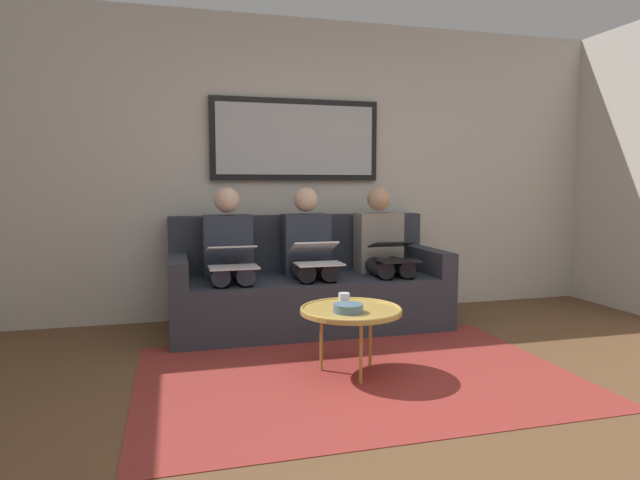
{
  "coord_description": "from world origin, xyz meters",
  "views": [
    {
      "loc": [
        1.06,
        2.2,
        1.16
      ],
      "look_at": [
        0.0,
        -1.7,
        0.75
      ],
      "focal_mm": 30.62,
      "sensor_mm": 36.0,
      "label": 1
    }
  ],
  "objects_px": {
    "laptop_black": "(394,251)",
    "person_middle": "(309,253)",
    "bowl": "(348,308)",
    "laptop_silver": "(232,256)",
    "person_left": "(383,251)",
    "person_right": "(229,256)",
    "couch": "(307,288)",
    "framed_mirror": "(296,140)",
    "coffee_table": "(351,311)",
    "laptop_white": "(316,254)",
    "cup": "(344,300)"
  },
  "relations": [
    {
      "from": "laptop_white",
      "to": "bowl",
      "type": "bearing_deg",
      "value": 86.22
    },
    {
      "from": "person_left",
      "to": "laptop_white",
      "type": "distance_m",
      "value": 0.68
    },
    {
      "from": "bowl",
      "to": "laptop_black",
      "type": "height_order",
      "value": "laptop_black"
    },
    {
      "from": "couch",
      "to": "framed_mirror",
      "type": "bearing_deg",
      "value": -90.0
    },
    {
      "from": "cup",
      "to": "laptop_black",
      "type": "relative_size",
      "value": 0.25
    },
    {
      "from": "laptop_silver",
      "to": "laptop_black",
      "type": "bearing_deg",
      "value": 179.93
    },
    {
      "from": "framed_mirror",
      "to": "cup",
      "type": "distance_m",
      "value": 1.91
    },
    {
      "from": "couch",
      "to": "framed_mirror",
      "type": "xyz_separation_m",
      "value": [
        0.0,
        -0.39,
        1.24
      ]
    },
    {
      "from": "bowl",
      "to": "person_middle",
      "type": "relative_size",
      "value": 0.16
    },
    {
      "from": "cup",
      "to": "person_middle",
      "type": "xyz_separation_m",
      "value": [
        -0.05,
        -1.1,
        0.16
      ]
    },
    {
      "from": "framed_mirror",
      "to": "person_right",
      "type": "bearing_deg",
      "value": 35.52
    },
    {
      "from": "laptop_black",
      "to": "laptop_white",
      "type": "distance_m",
      "value": 0.64
    },
    {
      "from": "person_left",
      "to": "laptop_white",
      "type": "relative_size",
      "value": 2.98
    },
    {
      "from": "laptop_black",
      "to": "laptop_silver",
      "type": "height_order",
      "value": "laptop_silver"
    },
    {
      "from": "coffee_table",
      "to": "laptop_black",
      "type": "height_order",
      "value": "laptop_black"
    },
    {
      "from": "person_middle",
      "to": "laptop_black",
      "type": "bearing_deg",
      "value": 159.28
    },
    {
      "from": "laptop_black",
      "to": "bowl",
      "type": "bearing_deg",
      "value": 54.52
    },
    {
      "from": "person_middle",
      "to": "laptop_silver",
      "type": "xyz_separation_m",
      "value": [
        0.64,
        0.24,
        0.03
      ]
    },
    {
      "from": "laptop_white",
      "to": "person_right",
      "type": "relative_size",
      "value": 0.34
    },
    {
      "from": "coffee_table",
      "to": "laptop_silver",
      "type": "height_order",
      "value": "laptop_silver"
    },
    {
      "from": "laptop_white",
      "to": "person_right",
      "type": "xyz_separation_m",
      "value": [
        0.64,
        -0.23,
        -0.02
      ]
    },
    {
      "from": "laptop_black",
      "to": "person_middle",
      "type": "distance_m",
      "value": 0.68
    },
    {
      "from": "framed_mirror",
      "to": "laptop_black",
      "type": "bearing_deg",
      "value": 132.48
    },
    {
      "from": "person_right",
      "to": "bowl",
      "type": "bearing_deg",
      "value": 114.96
    },
    {
      "from": "framed_mirror",
      "to": "person_middle",
      "type": "height_order",
      "value": "framed_mirror"
    },
    {
      "from": "coffee_table",
      "to": "bowl",
      "type": "bearing_deg",
      "value": 61.74
    },
    {
      "from": "laptop_silver",
      "to": "couch",
      "type": "bearing_deg",
      "value": -154.22
    },
    {
      "from": "person_middle",
      "to": "person_right",
      "type": "distance_m",
      "value": 0.64
    },
    {
      "from": "couch",
      "to": "laptop_white",
      "type": "bearing_deg",
      "value": 90.0
    },
    {
      "from": "framed_mirror",
      "to": "laptop_white",
      "type": "distance_m",
      "value": 1.15
    },
    {
      "from": "cup",
      "to": "laptop_silver",
      "type": "distance_m",
      "value": 1.06
    },
    {
      "from": "bowl",
      "to": "laptop_silver",
      "type": "distance_m",
      "value": 1.16
    },
    {
      "from": "bowl",
      "to": "person_left",
      "type": "bearing_deg",
      "value": -119.8
    },
    {
      "from": "cup",
      "to": "person_middle",
      "type": "distance_m",
      "value": 1.11
    },
    {
      "from": "couch",
      "to": "person_middle",
      "type": "distance_m",
      "value": 0.31
    },
    {
      "from": "couch",
      "to": "person_right",
      "type": "relative_size",
      "value": 1.93
    },
    {
      "from": "laptop_black",
      "to": "person_middle",
      "type": "relative_size",
      "value": 0.32
    },
    {
      "from": "couch",
      "to": "bowl",
      "type": "xyz_separation_m",
      "value": [
        0.07,
        1.3,
        0.12
      ]
    },
    {
      "from": "bowl",
      "to": "laptop_black",
      "type": "bearing_deg",
      "value": -125.48
    },
    {
      "from": "couch",
      "to": "laptop_white",
      "type": "distance_m",
      "value": 0.44
    },
    {
      "from": "framed_mirror",
      "to": "laptop_silver",
      "type": "distance_m",
      "value": 1.32
    },
    {
      "from": "framed_mirror",
      "to": "laptop_black",
      "type": "xyz_separation_m",
      "value": [
        -0.64,
        0.7,
        -0.92
      ]
    },
    {
      "from": "coffee_table",
      "to": "laptop_white",
      "type": "xyz_separation_m",
      "value": [
        -0.02,
        -0.92,
        0.24
      ]
    },
    {
      "from": "person_left",
      "to": "couch",
      "type": "bearing_deg",
      "value": -6.13
    },
    {
      "from": "coffee_table",
      "to": "bowl",
      "type": "xyz_separation_m",
      "value": [
        0.05,
        0.08,
        0.04
      ]
    },
    {
      "from": "coffee_table",
      "to": "laptop_silver",
      "type": "relative_size",
      "value": 1.64
    },
    {
      "from": "framed_mirror",
      "to": "person_left",
      "type": "bearing_deg",
      "value": 144.48
    },
    {
      "from": "framed_mirror",
      "to": "bowl",
      "type": "distance_m",
      "value": 2.03
    },
    {
      "from": "bowl",
      "to": "laptop_silver",
      "type": "bearing_deg",
      "value": -59.97
    },
    {
      "from": "laptop_white",
      "to": "laptop_silver",
      "type": "xyz_separation_m",
      "value": [
        0.64,
        0.01,
        0.01
      ]
    }
  ]
}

